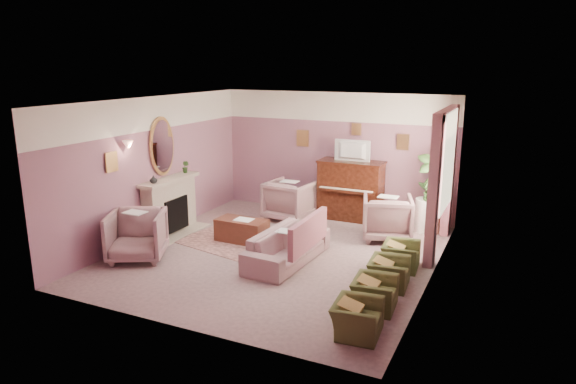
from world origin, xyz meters
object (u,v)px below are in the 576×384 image
at_px(floral_armchair_right, 387,215).
at_px(olive_chair_d, 401,251).
at_px(television, 351,149).
at_px(piano, 351,191).
at_px(sofa, 287,240).
at_px(olive_chair_a, 357,313).
at_px(coffee_table, 242,230).
at_px(olive_chair_c, 389,268).
at_px(floral_armchair_left, 290,198).
at_px(floral_armchair_front, 137,233).
at_px(olive_chair_b, 375,288).
at_px(side_table, 428,215).

xyz_separation_m(floral_armchair_right, olive_chair_d, (0.60, -1.38, -0.19)).
distance_m(television, olive_chair_d, 3.16).
xyz_separation_m(piano, sofa, (-0.18, -2.95, -0.25)).
height_order(olive_chair_a, olive_chair_d, same).
relative_size(piano, sofa, 0.71).
relative_size(piano, coffee_table, 1.40).
bearing_deg(olive_chair_c, olive_chair_a, -90.00).
xyz_separation_m(sofa, floral_armchair_right, (1.28, 1.95, 0.09)).
distance_m(sofa, floral_armchair_left, 2.57).
relative_size(sofa, floral_armchair_front, 2.02).
distance_m(floral_armchair_right, floral_armchair_front, 4.80).
height_order(sofa, floral_armchair_right, floral_armchair_right).
xyz_separation_m(piano, floral_armchair_right, (1.10, -1.00, -0.16)).
distance_m(floral_armchair_left, floral_armchair_right, 2.36).
height_order(olive_chair_b, olive_chair_c, same).
bearing_deg(olive_chair_a, floral_armchair_left, 124.59).
xyz_separation_m(sofa, floral_armchair_left, (-1.05, 2.35, 0.09)).
xyz_separation_m(floral_armchair_left, olive_chair_b, (2.92, -3.42, -0.19)).
bearing_deg(olive_chair_c, sofa, 172.45).
height_order(television, floral_armchair_right, television).
xyz_separation_m(floral_armchair_left, side_table, (2.98, 0.42, -0.14)).
distance_m(olive_chair_b, side_table, 3.84).
relative_size(floral_armchair_left, floral_armchair_right, 1.00).
xyz_separation_m(olive_chair_a, side_table, (0.05, 4.66, 0.05)).
bearing_deg(coffee_table, olive_chair_c, -15.00).
bearing_deg(sofa, floral_armchair_left, 113.98).
xyz_separation_m(piano, olive_chair_b, (1.69, -4.02, -0.35)).
relative_size(floral_armchair_right, floral_armchair_front, 1.00).
bearing_deg(piano, olive_chair_a, -70.71).
bearing_deg(olive_chair_d, television, 126.00).
bearing_deg(olive_chair_c, piano, 117.89).
bearing_deg(floral_armchair_right, olive_chair_c, -74.83).
relative_size(coffee_table, floral_armchair_left, 1.02).
bearing_deg(piano, olive_chair_d, -54.58).
relative_size(piano, floral_armchair_right, 1.43).
xyz_separation_m(television, olive_chair_b, (1.69, -3.97, -1.30)).
distance_m(coffee_table, floral_armchair_front, 2.04).
height_order(olive_chair_a, olive_chair_b, same).
xyz_separation_m(olive_chair_b, olive_chair_d, (0.00, 1.64, 0.00)).
bearing_deg(olive_chair_a, olive_chair_c, 90.00).
height_order(television, floral_armchair_left, television).
height_order(olive_chair_d, side_table, side_table).
xyz_separation_m(piano, coffee_table, (-1.45, -2.36, -0.43)).
relative_size(olive_chair_b, olive_chair_c, 1.00).
relative_size(sofa, side_table, 2.83).
relative_size(olive_chair_a, olive_chair_c, 1.00).
relative_size(floral_armchair_right, olive_chair_b, 1.43).
height_order(coffee_table, sofa, sofa).
distance_m(piano, olive_chair_c, 3.64).
bearing_deg(floral_armchair_left, olive_chair_d, -31.32).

